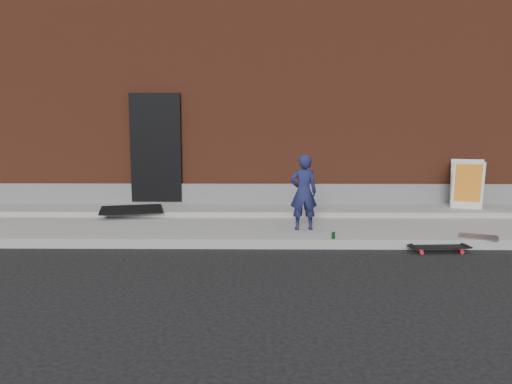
{
  "coord_description": "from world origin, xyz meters",
  "views": [
    {
      "loc": [
        -0.38,
        -7.39,
        1.88
      ],
      "look_at": [
        -0.49,
        0.8,
        0.77
      ],
      "focal_mm": 35.0,
      "sensor_mm": 36.0,
      "label": 1
    }
  ],
  "objects_px": {
    "skateboard": "(439,247)",
    "pizza_sign": "(467,184)",
    "soda_can": "(333,236)",
    "child": "(303,192)"
  },
  "relations": [
    {
      "from": "child",
      "to": "pizza_sign",
      "type": "height_order",
      "value": "child"
    },
    {
      "from": "pizza_sign",
      "to": "soda_can",
      "type": "height_order",
      "value": "pizza_sign"
    },
    {
      "from": "child",
      "to": "pizza_sign",
      "type": "bearing_deg",
      "value": -159.5
    },
    {
      "from": "child",
      "to": "soda_can",
      "type": "relative_size",
      "value": 11.52
    },
    {
      "from": "skateboard",
      "to": "pizza_sign",
      "type": "distance_m",
      "value": 2.96
    },
    {
      "from": "child",
      "to": "pizza_sign",
      "type": "distance_m",
      "value": 3.71
    },
    {
      "from": "pizza_sign",
      "to": "soda_can",
      "type": "bearing_deg",
      "value": -141.73
    },
    {
      "from": "skateboard",
      "to": "pizza_sign",
      "type": "height_order",
      "value": "pizza_sign"
    },
    {
      "from": "skateboard",
      "to": "pizza_sign",
      "type": "relative_size",
      "value": 0.92
    },
    {
      "from": "soda_can",
      "to": "skateboard",
      "type": "bearing_deg",
      "value": -8.19
    }
  ]
}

